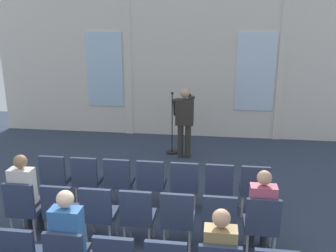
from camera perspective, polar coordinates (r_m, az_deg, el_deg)
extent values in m
cube|color=silver|center=(10.18, 1.65, 9.79)|extent=(10.42, 0.10, 4.12)
cube|color=silver|center=(10.56, -9.85, 8.68)|extent=(1.04, 0.04, 2.09)
cube|color=silver|center=(10.37, -6.31, 9.82)|extent=(0.20, 0.08, 4.12)
cube|color=silver|center=(10.14, 13.52, 8.16)|extent=(1.04, 0.04, 2.09)
cube|color=silver|center=(10.21, 17.37, 9.09)|extent=(0.20, 0.08, 4.12)
cylinder|color=#332D28|center=(8.77, 1.96, -2.34)|extent=(0.14, 0.14, 0.82)
cylinder|color=#332D28|center=(8.76, 3.14, -2.39)|extent=(0.14, 0.14, 0.82)
cube|color=#332D28|center=(8.56, 2.61, 2.20)|extent=(0.42, 0.22, 0.62)
cube|color=#26663F|center=(8.65, 2.68, 2.86)|extent=(0.06, 0.01, 0.37)
sphere|color=tan|center=(8.47, 2.65, 5.12)|extent=(0.21, 0.21, 0.21)
cylinder|color=#332D28|center=(8.64, 1.08, 2.95)|extent=(0.09, 0.28, 0.45)
cylinder|color=#332D28|center=(8.61, 3.68, 4.44)|extent=(0.15, 0.36, 0.15)
cylinder|color=#332D28|center=(8.73, 3.39, 4.84)|extent=(0.11, 0.34, 0.15)
sphere|color=tan|center=(8.99, 2.82, 5.58)|extent=(0.10, 0.10, 0.10)
cylinder|color=black|center=(9.16, 0.63, -4.13)|extent=(0.28, 0.28, 0.03)
cylinder|color=black|center=(8.93, 0.64, 0.33)|extent=(0.02, 0.02, 1.45)
sphere|color=#262626|center=(8.75, 0.66, 5.15)|extent=(0.07, 0.07, 0.07)
cylinder|color=#99999E|center=(7.16, -14.79, -9.19)|extent=(0.04, 0.04, 0.40)
cylinder|color=#99999E|center=(7.29, -17.44, -8.91)|extent=(0.04, 0.04, 0.40)
cylinder|color=#99999E|center=(6.88, -15.86, -10.37)|extent=(0.04, 0.04, 0.40)
cylinder|color=#99999E|center=(7.02, -18.60, -10.05)|extent=(0.04, 0.04, 0.40)
cube|color=#2D3851|center=(6.98, -16.84, -7.85)|extent=(0.46, 0.44, 0.08)
cube|color=#2D3851|center=(6.72, -17.68, -6.38)|extent=(0.46, 0.06, 0.46)
cylinder|color=#99999E|center=(6.96, -10.30, -9.63)|extent=(0.04, 0.04, 0.40)
cylinder|color=#99999E|center=(7.08, -13.12, -9.36)|extent=(0.04, 0.04, 0.40)
cylinder|color=#99999E|center=(6.68, -11.20, -10.87)|extent=(0.04, 0.04, 0.40)
cylinder|color=#99999E|center=(6.79, -14.12, -10.57)|extent=(0.04, 0.04, 0.40)
cube|color=#2D3851|center=(6.77, -12.31, -8.28)|extent=(0.46, 0.44, 0.08)
cube|color=#2D3851|center=(6.50, -13.01, -6.79)|extent=(0.46, 0.06, 0.46)
cylinder|color=#99999E|center=(6.82, -5.58, -10.02)|extent=(0.04, 0.04, 0.40)
cylinder|color=#99999E|center=(6.90, -8.54, -9.78)|extent=(0.04, 0.04, 0.40)
cylinder|color=#99999E|center=(6.52, -6.27, -11.33)|extent=(0.04, 0.04, 0.40)
cylinder|color=#99999E|center=(6.61, -9.35, -11.05)|extent=(0.04, 0.04, 0.40)
cube|color=#2D3851|center=(6.61, -7.51, -8.68)|extent=(0.46, 0.44, 0.08)
cube|color=#2D3851|center=(6.33, -8.05, -7.17)|extent=(0.46, 0.06, 0.46)
cylinder|color=#99999E|center=(6.72, -0.68, -10.36)|extent=(0.04, 0.04, 0.40)
cylinder|color=#99999E|center=(6.77, -3.74, -10.16)|extent=(0.04, 0.04, 0.40)
cylinder|color=#99999E|center=(6.42, -1.12, -11.71)|extent=(0.04, 0.04, 0.40)
cylinder|color=#99999E|center=(6.48, -4.34, -11.48)|extent=(0.04, 0.04, 0.40)
cube|color=#2D3851|center=(6.49, -2.50, -9.03)|extent=(0.46, 0.44, 0.08)
cube|color=#2D3851|center=(6.21, -2.83, -7.52)|extent=(0.46, 0.06, 0.46)
cylinder|color=#99999E|center=(6.67, 4.35, -10.63)|extent=(0.04, 0.04, 0.40)
cylinder|color=#99999E|center=(6.69, 1.22, -10.47)|extent=(0.04, 0.04, 0.40)
cylinder|color=#99999E|center=(6.37, 4.16, -12.01)|extent=(0.04, 0.04, 0.40)
cylinder|color=#99999E|center=(6.39, 0.87, -11.83)|extent=(0.04, 0.04, 0.40)
cube|color=#2D3851|center=(6.42, 2.68, -9.32)|extent=(0.46, 0.44, 0.08)
cube|color=#2D3851|center=(6.13, 2.55, -7.81)|extent=(0.46, 0.06, 0.46)
cylinder|color=#99999E|center=(6.67, 9.42, -10.82)|extent=(0.04, 0.04, 0.40)
cylinder|color=#99999E|center=(6.66, 6.27, -10.71)|extent=(0.04, 0.04, 0.40)
cylinder|color=#99999E|center=(6.37, 9.50, -12.20)|extent=(0.04, 0.04, 0.40)
cylinder|color=#99999E|center=(6.36, 6.19, -12.09)|extent=(0.04, 0.04, 0.40)
cube|color=#2D3851|center=(6.40, 7.93, -9.54)|extent=(0.46, 0.44, 0.08)
cube|color=#2D3851|center=(6.12, 8.03, -8.04)|extent=(0.46, 0.06, 0.46)
cylinder|color=#99999E|center=(6.72, 14.46, -10.92)|extent=(0.04, 0.04, 0.40)
cylinder|color=#99999E|center=(6.68, 11.34, -10.87)|extent=(0.04, 0.04, 0.40)
cylinder|color=#99999E|center=(6.42, 14.80, -12.30)|extent=(0.04, 0.04, 0.40)
cylinder|color=#99999E|center=(6.38, 11.52, -12.25)|extent=(0.04, 0.04, 0.40)
cube|color=#2D3851|center=(6.44, 13.17, -9.68)|extent=(0.46, 0.44, 0.08)
cube|color=#2D3851|center=(6.15, 13.49, -8.19)|extent=(0.46, 0.06, 0.46)
cylinder|color=#99999E|center=(6.26, -18.70, -13.45)|extent=(0.04, 0.04, 0.40)
cylinder|color=#99999E|center=(6.42, -21.67, -12.99)|extent=(0.04, 0.04, 0.40)
cylinder|color=#99999E|center=(6.00, -20.15, -14.97)|extent=(0.04, 0.04, 0.40)
cylinder|color=#99999E|center=(6.16, -23.22, -14.43)|extent=(0.04, 0.04, 0.40)
cube|color=#2D3851|center=(6.09, -21.17, -11.99)|extent=(0.46, 0.44, 0.08)
cube|color=#2D3851|center=(5.83, -22.33, -10.47)|extent=(0.46, 0.06, 0.46)
cylinder|color=#2D2D33|center=(6.37, -20.92, -12.91)|extent=(0.10, 0.10, 0.44)
cylinder|color=#2D2D33|center=(6.29, -19.44, -13.13)|extent=(0.10, 0.10, 0.44)
cube|color=#2D2D33|center=(6.11, -20.96, -11.24)|extent=(0.34, 0.36, 0.12)
cube|color=silver|center=(5.88, -21.80, -8.77)|extent=(0.36, 0.20, 0.56)
sphere|color=#8C6647|center=(5.75, -22.11, -5.16)|extent=(0.20, 0.20, 0.20)
cylinder|color=#99999E|center=(6.04, -13.60, -14.16)|extent=(0.04, 0.04, 0.40)
cylinder|color=#99999E|center=(6.17, -16.81, -13.72)|extent=(0.04, 0.04, 0.40)
cylinder|color=#99999E|center=(5.77, -14.83, -15.81)|extent=(0.04, 0.04, 0.40)
cylinder|color=#99999E|center=(5.91, -18.19, -15.30)|extent=(0.04, 0.04, 0.40)
cube|color=#2D3851|center=(5.85, -16.05, -12.71)|extent=(0.46, 0.44, 0.08)
cube|color=#2D3851|center=(5.57, -17.04, -11.18)|extent=(0.46, 0.06, 0.46)
cylinder|color=#99999E|center=(5.87, -8.12, -14.79)|extent=(0.04, 0.04, 0.40)
cylinder|color=#99999E|center=(5.97, -11.56, -14.41)|extent=(0.04, 0.04, 0.40)
cylinder|color=#99999E|center=(5.59, -9.09, -16.55)|extent=(0.04, 0.04, 0.40)
cylinder|color=#99999E|center=(5.70, -12.70, -16.10)|extent=(0.04, 0.04, 0.40)
cube|color=#2D3851|center=(5.66, -10.50, -13.38)|extent=(0.46, 0.44, 0.08)
cube|color=#2D3851|center=(5.37, -11.28, -11.85)|extent=(0.46, 0.06, 0.46)
cylinder|color=#99999E|center=(5.75, -2.34, -15.32)|extent=(0.04, 0.04, 0.40)
cylinder|color=#99999E|center=(5.82, -5.96, -15.01)|extent=(0.04, 0.04, 0.40)
cylinder|color=#99999E|center=(5.47, -2.98, -17.17)|extent=(0.04, 0.04, 0.40)
cylinder|color=#99999E|center=(5.54, -6.80, -16.80)|extent=(0.04, 0.04, 0.40)
cube|color=#2D3851|center=(5.52, -4.58, -13.96)|extent=(0.46, 0.44, 0.08)
cube|color=#2D3851|center=(5.22, -5.09, -12.43)|extent=(0.46, 0.06, 0.46)
cylinder|color=#99999E|center=(5.69, 3.65, -15.71)|extent=(0.04, 0.04, 0.40)
cylinder|color=#99999E|center=(5.72, -0.08, -15.49)|extent=(0.04, 0.04, 0.40)
cylinder|color=#99999E|center=(5.41, 3.38, -17.61)|extent=(0.04, 0.04, 0.40)
cylinder|color=#99999E|center=(5.44, -0.59, -17.36)|extent=(0.04, 0.04, 0.40)
cube|color=#2D3851|center=(5.44, 1.61, -14.40)|extent=(0.46, 0.44, 0.08)
cube|color=#2D3851|center=(5.14, 1.40, -12.89)|extent=(0.46, 0.06, 0.46)
cylinder|color=#99999E|center=(5.69, 9.72, -15.94)|extent=(0.04, 0.04, 0.40)
cylinder|color=#99999E|center=(5.69, 5.95, -15.82)|extent=(0.04, 0.04, 0.40)
cylinder|color=#99999E|center=(5.41, 9.83, -17.85)|extent=(0.04, 0.04, 0.40)
cylinder|color=#99999E|center=(5.40, 5.82, -17.73)|extent=(0.04, 0.04, 0.40)
cube|color=#2D3851|center=(5.42, 7.93, -14.69)|extent=(0.46, 0.44, 0.08)
cube|color=#2D3851|center=(5.12, 8.05, -13.19)|extent=(0.46, 0.06, 0.46)
cylinder|color=#99999E|center=(5.75, 15.73, -15.99)|extent=(0.04, 0.04, 0.40)
cylinder|color=#99999E|center=(5.71, 12.01, -15.98)|extent=(0.04, 0.04, 0.40)
cylinder|color=#99999E|center=(5.47, 16.22, -17.88)|extent=(0.04, 0.04, 0.40)
cylinder|color=#99999E|center=(5.42, 12.27, -17.89)|extent=(0.04, 0.04, 0.40)
cube|color=#2D3851|center=(5.46, 14.24, -14.81)|extent=(0.46, 0.44, 0.08)
cube|color=#2D3851|center=(5.16, 14.68, -13.32)|extent=(0.46, 0.06, 0.46)
cylinder|color=#2D2D33|center=(5.71, 12.95, -15.77)|extent=(0.10, 0.10, 0.44)
cylinder|color=#2D2D33|center=(5.74, 14.81, -15.77)|extent=(0.10, 0.10, 0.44)
cube|color=#2D2D33|center=(5.48, 14.21, -13.95)|extent=(0.34, 0.36, 0.12)
cube|color=#B24C66|center=(5.23, 14.59, -11.56)|extent=(0.36, 0.20, 0.51)
sphere|color=tan|center=(5.09, 14.85, -7.82)|extent=(0.20, 0.20, 0.20)
cube|color=#2D3851|center=(4.73, -22.81, -17.15)|extent=(0.46, 0.06, 0.46)
cube|color=#2D3851|center=(4.48, -16.04, -18.39)|extent=(0.46, 0.06, 0.46)
cube|color=#3366A5|center=(4.50, -15.48, -15.78)|extent=(0.36, 0.20, 0.61)
sphere|color=beige|center=(4.32, -15.80, -10.94)|extent=(0.20, 0.20, 0.20)
cube|color=#997F4C|center=(4.23, 8.14, -18.47)|extent=(0.36, 0.20, 0.51)
sphere|color=tan|center=(4.05, 8.35, -14.07)|extent=(0.20, 0.20, 0.20)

